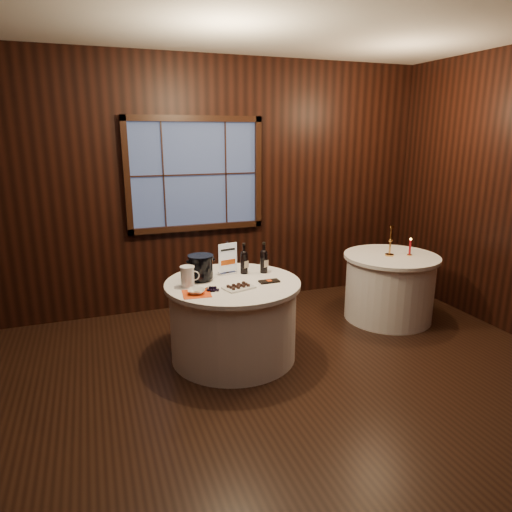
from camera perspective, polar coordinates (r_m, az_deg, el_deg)
name	(u,v)px	position (r m, az deg, el deg)	size (l,w,h in m)	color
ground	(272,412)	(3.79, 1.98, -18.93)	(6.00, 6.00, 0.00)	black
back_wall	(195,183)	(5.55, -7.62, 8.99)	(6.00, 0.10, 3.00)	black
main_table	(233,319)	(4.44, -2.85, -7.92)	(1.28, 1.28, 0.77)	white
side_table	(389,287)	(5.56, 16.30, -3.70)	(1.08, 1.08, 0.77)	white
sign_stand	(227,263)	(4.51, -3.58, -0.90)	(0.20, 0.13, 0.32)	silver
port_bottle_left	(244,260)	(4.51, -1.51, -0.55)	(0.07, 0.09, 0.31)	black
port_bottle_right	(264,260)	(4.54, 0.99, -0.45)	(0.07, 0.09, 0.31)	black
ice_bucket	(201,267)	(4.33, -6.91, -1.40)	(0.24, 0.24, 0.25)	black
chocolate_plate	(239,287)	(4.11, -2.17, -3.87)	(0.31, 0.24, 0.04)	white
chocolate_box	(269,281)	(4.28, 1.66, -3.18)	(0.19, 0.09, 0.02)	black
grape_bunch	(212,288)	(4.07, -5.46, -4.05)	(0.18, 0.11, 0.04)	black
glass_pitcher	(188,276)	(4.18, -8.54, -2.53)	(0.18, 0.13, 0.19)	white
orange_napkin	(197,294)	(4.01, -7.44, -4.68)	(0.24, 0.24, 0.00)	#E44413
cracker_bowl	(196,291)	(4.00, -7.45, -4.41)	(0.15, 0.15, 0.04)	white
brass_candlestick	(390,245)	(5.40, 16.42, 1.35)	(0.10, 0.10, 0.35)	gold
red_candle	(410,248)	(5.48, 18.69, 0.89)	(0.06, 0.06, 0.20)	gold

